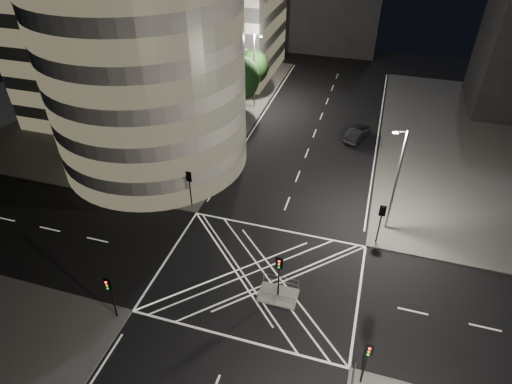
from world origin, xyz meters
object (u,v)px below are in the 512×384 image
(central_island, at_px, (278,295))
(traffic_signal_island, at_px, (279,270))
(traffic_signal_fl, at_px, (189,183))
(sedan, at_px, (357,133))
(traffic_signal_nl, at_px, (110,291))
(traffic_signal_nr, at_px, (367,357))
(traffic_signal_fr, at_px, (381,217))
(street_lamp_left_far, at_px, (254,69))
(street_lamp_left_near, at_px, (202,132))
(street_lamp_right_far, at_px, (396,179))

(central_island, relative_size, traffic_signal_island, 0.75)
(traffic_signal_fl, distance_m, sedan, 23.09)
(traffic_signal_nl, bearing_deg, traffic_signal_nr, 0.00)
(sedan, bearing_deg, traffic_signal_fl, 70.48)
(traffic_signal_fl, distance_m, traffic_signal_fr, 17.60)
(traffic_signal_nr, bearing_deg, traffic_signal_nl, 180.00)
(traffic_signal_fl, relative_size, traffic_signal_nr, 1.00)
(sedan, bearing_deg, traffic_signal_nl, 84.27)
(traffic_signal_nr, bearing_deg, traffic_signal_island, 142.07)
(traffic_signal_island, height_order, street_lamp_left_far, street_lamp_left_far)
(traffic_signal_nl, relative_size, traffic_signal_fr, 1.00)
(central_island, height_order, street_lamp_left_far, street_lamp_left_far)
(traffic_signal_island, bearing_deg, central_island, 0.00)
(traffic_signal_island, bearing_deg, street_lamp_left_far, 109.95)
(traffic_signal_fr, bearing_deg, sedan, 101.12)
(street_lamp_left_far, bearing_deg, traffic_signal_nr, -63.64)
(traffic_signal_nr, distance_m, street_lamp_left_far, 41.15)
(traffic_signal_fl, relative_size, sedan, 0.82)
(traffic_signal_fl, height_order, street_lamp_left_far, street_lamp_left_far)
(central_island, relative_size, traffic_signal_nr, 0.75)
(traffic_signal_nr, distance_m, traffic_signal_island, 8.62)
(traffic_signal_fr, bearing_deg, traffic_signal_nr, -90.00)
(traffic_signal_nl, xyz_separation_m, traffic_signal_island, (10.80, 5.30, 0.00))
(central_island, bearing_deg, street_lamp_left_near, 130.27)
(traffic_signal_fr, relative_size, street_lamp_left_far, 0.40)
(traffic_signal_nl, xyz_separation_m, street_lamp_left_near, (-0.64, 18.80, 2.63))
(traffic_signal_nl, distance_m, street_lamp_left_far, 36.90)
(street_lamp_left_near, relative_size, street_lamp_left_far, 1.00)
(traffic_signal_fr, height_order, street_lamp_left_far, street_lamp_left_far)
(street_lamp_left_near, bearing_deg, street_lamp_left_far, 90.00)
(traffic_signal_island, bearing_deg, traffic_signal_fr, 50.67)
(traffic_signal_nr, bearing_deg, street_lamp_left_near, 134.13)
(traffic_signal_fr, xyz_separation_m, sedan, (-3.58, 18.23, -2.11))
(traffic_signal_fr, relative_size, sedan, 0.82)
(central_island, relative_size, traffic_signal_nl, 0.75)
(traffic_signal_nr, xyz_separation_m, street_lamp_left_near, (-18.24, 18.80, 2.63))
(central_island, xyz_separation_m, traffic_signal_nl, (-10.80, -5.30, 2.84))
(street_lamp_left_far, distance_m, sedan, 16.18)
(traffic_signal_fr, height_order, sedan, traffic_signal_fr)
(traffic_signal_fl, height_order, traffic_signal_nr, same)
(street_lamp_left_far, bearing_deg, sedan, -18.74)
(traffic_signal_nr, xyz_separation_m, street_lamp_left_far, (-18.24, 36.80, 2.63))
(street_lamp_left_near, bearing_deg, traffic_signal_nl, -88.06)
(central_island, height_order, traffic_signal_island, traffic_signal_island)
(traffic_signal_nl, xyz_separation_m, street_lamp_right_far, (18.24, 15.80, 2.63))
(traffic_signal_fl, relative_size, traffic_signal_fr, 1.00)
(central_island, xyz_separation_m, street_lamp_left_far, (-11.44, 31.50, 5.47))
(street_lamp_left_near, height_order, street_lamp_left_far, same)
(traffic_signal_fr, bearing_deg, central_island, -129.33)
(traffic_signal_nl, bearing_deg, traffic_signal_fl, 90.00)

